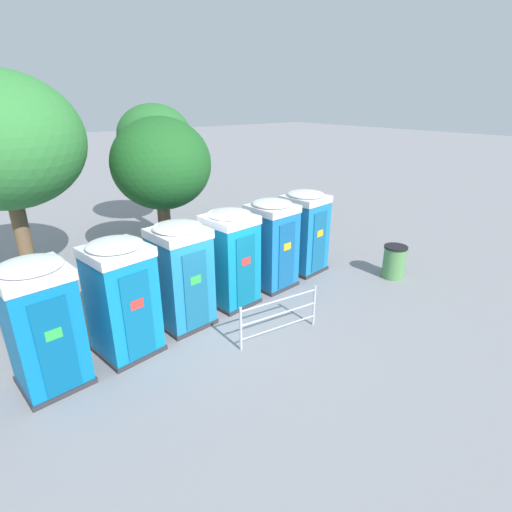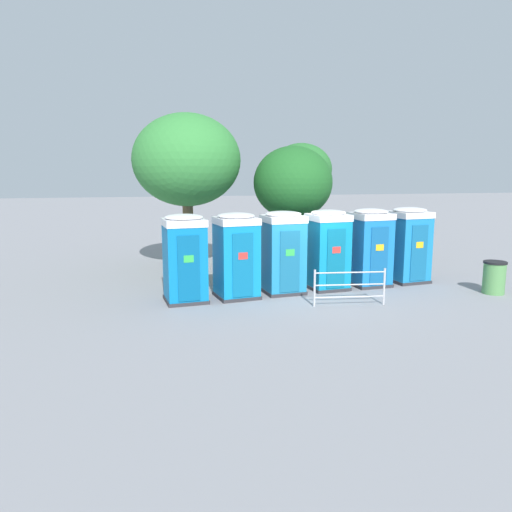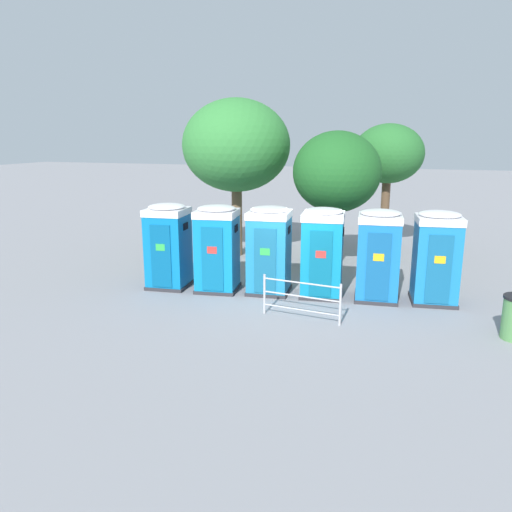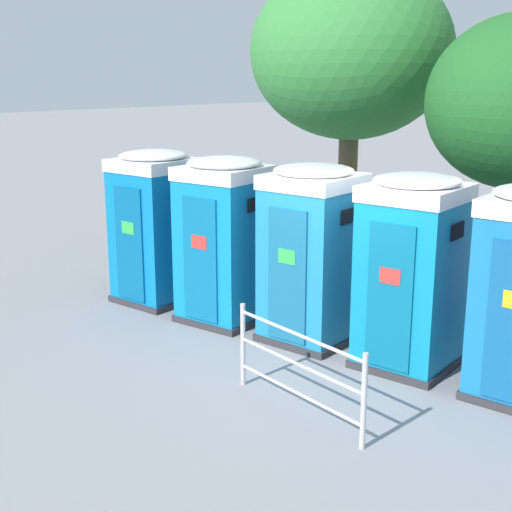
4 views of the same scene
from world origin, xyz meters
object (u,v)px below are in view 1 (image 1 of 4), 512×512
portapotty_5 (304,231)px  street_tree_1 (161,164)px  portapotty_0 (43,325)px  portapotty_2 (181,275)px  street_tree_2 (1,142)px  portapotty_1 (122,298)px  portapotty_3 (230,258)px  trash_can (394,262)px  portapotty_4 (272,244)px  event_barrier (279,315)px  street_tree_0 (155,137)px

portapotty_5 → street_tree_1: street_tree_1 is taller
portapotty_0 → portapotty_2: same height
street_tree_2 → portapotty_1: bearing=-77.1°
portapotty_1 → portapotty_5: (6.08, 0.82, 0.00)m
portapotty_3 → trash_can: bearing=-20.1°
portapotty_4 → portapotty_5: bearing=8.5°
street_tree_2 → portapotty_4: bearing=-34.3°
portapotty_1 → portapotty_4: size_ratio=1.00×
street_tree_2 → street_tree_1: bearing=-11.0°
portapotty_4 → street_tree_2: street_tree_2 is taller
portapotty_0 → portapotty_3: size_ratio=1.00×
portapotty_0 → street_tree_1: 6.12m
portapotty_0 → portapotty_5: same height
portapotty_0 → event_barrier: bearing=-18.6°
street_tree_1 → portapotty_3: bearing=-86.5°
portapotty_0 → event_barrier: portapotty_0 is taller
portapotty_0 → portapotty_5: size_ratio=1.00×
street_tree_0 → event_barrier: bearing=-98.7°
portapotty_4 → street_tree_1: (-1.72, 3.06, 2.01)m
portapotty_0 → portapotty_5: (7.61, 0.95, -0.00)m
portapotty_1 → street_tree_2: 5.33m
portapotty_4 → trash_can: size_ratio=2.52×
portapotty_1 → street_tree_2: size_ratio=0.44×
portapotty_3 → trash_can: 5.16m
portapotty_1 → portapotty_4: 4.60m
street_tree_2 → portapotty_3: bearing=-44.4°
portapotty_1 → street_tree_1: size_ratio=0.55×
portapotty_4 → street_tree_1: 4.04m
portapotty_4 → street_tree_2: 7.32m
street_tree_0 → portapotty_1: bearing=-121.1°
street_tree_1 → portapotty_1: bearing=-127.9°
street_tree_1 → trash_can: bearing=-44.8°
portapotty_2 → street_tree_1: 4.15m
street_tree_0 → trash_can: 9.67m
portapotty_5 → event_barrier: size_ratio=1.24×
trash_can → event_barrier: event_barrier is taller
portapotty_1 → trash_can: portapotty_1 is taller
portapotty_2 → portapotty_0: bearing=-172.4°
portapotty_5 → event_barrier: (-3.16, -2.45, -0.72)m
portapotty_2 → street_tree_1: bearing=68.6°
portapotty_0 → street_tree_0: 9.56m
portapotty_3 → street_tree_2: (-4.05, 3.96, 2.83)m
portapotty_2 → street_tree_2: street_tree_2 is taller
portapotty_0 → portapotty_1: (1.53, 0.14, -0.00)m
portapotty_1 → portapotty_4: (4.56, 0.59, 0.00)m
portapotty_3 → street_tree_1: bearing=93.5°
street_tree_2 → portapotty_5: bearing=-26.8°
street_tree_1 → trash_can: (4.99, -4.96, -2.78)m
event_barrier → portapotty_3: bearing=86.8°
portapotty_3 → event_barrier: portapotty_3 is taller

